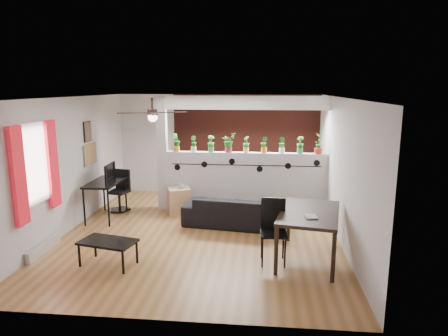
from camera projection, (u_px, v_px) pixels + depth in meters
room_shell at (200, 167)px, 7.53m from camera, size 6.30×7.10×2.90m
partition_wall at (246, 182)px, 9.04m from camera, size 3.60×0.18×1.35m
ceiling_header at (247, 103)px, 8.68m from camera, size 3.60×0.18×0.30m
pier_column at (162, 153)px, 9.10m from camera, size 0.22×0.20×2.60m
brick_panel at (249, 145)px, 10.35m from camera, size 3.90×0.05×2.60m
vine_decal at (246, 165)px, 8.86m from camera, size 3.31×0.01×0.30m
window_assembly at (35, 166)px, 6.56m from camera, size 0.09×1.30×1.55m
baseboard_heater at (44, 247)px, 6.84m from camera, size 0.08×1.00×0.18m
corkboard at (90, 154)px, 8.69m from camera, size 0.03×0.60×0.45m
framed_art at (88, 131)px, 8.54m from camera, size 0.03×0.34×0.44m
ceiling_fan at (153, 114)px, 7.11m from camera, size 1.19×1.19×0.43m
potted_plant_0 at (176, 142)px, 9.01m from camera, size 0.25×0.22×0.41m
potted_plant_1 at (194, 143)px, 8.98m from camera, size 0.22×0.22×0.36m
potted_plant_2 at (211, 143)px, 8.94m from camera, size 0.23×0.22×0.37m
potted_plant_3 at (229, 142)px, 8.89m from camera, size 0.27×0.29×0.44m
potted_plant_4 at (246, 144)px, 8.86m from camera, size 0.21×0.22×0.36m
potted_plant_5 at (264, 144)px, 8.82m from camera, size 0.22×0.20×0.37m
potted_plant_6 at (282, 144)px, 8.79m from camera, size 0.22×0.23×0.37m
potted_plant_7 at (300, 144)px, 8.75m from camera, size 0.23×0.21×0.38m
potted_plant_8 at (319, 143)px, 8.70m from camera, size 0.27×0.30×0.47m
sofa at (236, 211)px, 8.15m from camera, size 2.07×1.04×0.58m
cube_shelf at (179, 201)px, 8.92m from camera, size 0.59×0.56×0.58m
cup at (181, 186)px, 8.85m from camera, size 0.17×0.17×0.10m
computer_desk at (105, 185)px, 8.50m from camera, size 0.60×1.13×0.82m
monitor at (107, 175)px, 8.62m from camera, size 0.35×0.07×0.20m
office_chair at (121, 193)px, 9.09m from camera, size 0.48×0.48×0.93m
dining_table at (309, 217)px, 6.45m from camera, size 1.18×1.64×0.82m
book at (305, 217)px, 6.14m from camera, size 0.20×0.26×0.02m
folding_chair at (273, 225)px, 6.43m from camera, size 0.43×0.43×1.04m
coffee_table at (108, 243)px, 6.31m from camera, size 0.96×0.67×0.41m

